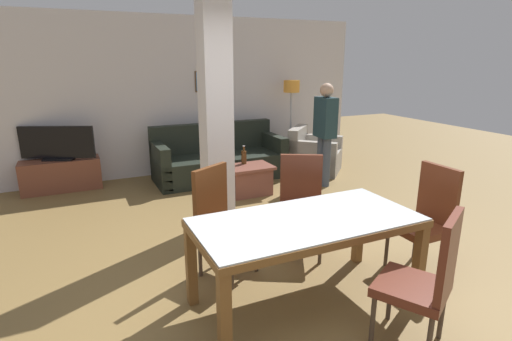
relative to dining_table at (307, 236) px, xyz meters
name	(u,v)px	position (x,y,z in m)	size (l,w,h in m)	color
ground_plane	(304,302)	(0.00, 0.00, -0.61)	(18.00, 18.00, 0.00)	brown
back_wall	(172,97)	(0.00, 4.44, 0.74)	(7.20, 0.09, 2.70)	silver
divider_pillar	(216,118)	(-0.13, 1.77, 0.74)	(0.32, 0.31, 2.70)	silver
dining_table	(307,236)	(0.00, 0.00, 0.00)	(1.82, 0.88, 0.76)	brown
dining_chair_far_left	(221,218)	(-0.45, 0.78, -0.06)	(0.63, 0.63, 1.03)	#5C2F15
dining_chair_head_right	(427,216)	(1.34, 0.00, -0.06)	(0.46, 0.46, 1.03)	#5F2C18
dining_chair_far_right	(301,202)	(0.45, 0.83, -0.06)	(0.62, 0.62, 1.03)	#5C2B1B
dining_chair_near_right	(426,277)	(0.45, -0.81, -0.06)	(0.63, 0.63, 1.03)	#5A2619
sofa	(219,161)	(0.60, 3.76, -0.31)	(2.18, 0.91, 0.91)	black
armchair	(313,156)	(2.30, 3.44, -0.33)	(1.17, 1.17, 0.79)	gray
coffee_table	(249,180)	(0.72, 2.76, -0.38)	(0.69, 0.50, 0.44)	brown
bottle	(244,157)	(0.70, 2.91, -0.06)	(0.08, 0.08, 0.28)	#4C2D14
tv_stand	(61,175)	(-1.86, 4.16, -0.37)	(1.14, 0.40, 0.49)	brown
tv_screen	(57,144)	(-1.86, 4.16, 0.13)	(1.04, 0.48, 0.52)	black
floor_lamp	(291,95)	(2.18, 4.07, 0.72)	(0.30, 0.30, 1.60)	#B7B7BC
standing_person	(325,128)	(2.00, 2.68, 0.32)	(0.24, 0.39, 1.63)	#414B58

